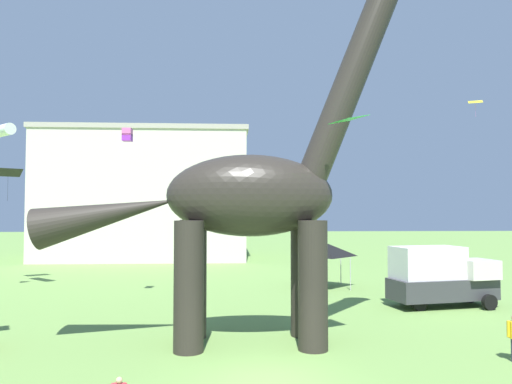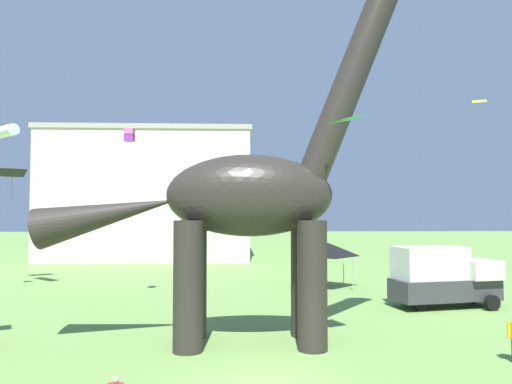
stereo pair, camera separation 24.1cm
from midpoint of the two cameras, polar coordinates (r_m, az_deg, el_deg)
name	(u,v)px [view 2 (the right image)]	position (r m, az deg, el deg)	size (l,w,h in m)	color
ground_plane	(263,381)	(15.46, 1.29, -21.30)	(240.00, 240.00, 0.00)	#6B9347
dinosaur_sculpture	(248,196)	(18.83, -0.60, -0.41)	(15.00, 3.18, 15.68)	#2D2823
parked_box_truck	(442,276)	(28.09, 21.27, -9.17)	(5.90, 3.14, 3.20)	#38383D
festival_canopy_tent	(328,250)	(33.29, 8.67, -6.69)	(3.15, 3.15, 3.00)	#B2B2B7
kite_high_right	(479,101)	(41.14, 24.91, 9.63)	(1.21, 1.05, 1.33)	yellow
kite_near_low	(0,131)	(34.90, -27.72, 6.37)	(2.71, 2.75, 0.78)	white
kite_mid_left	(129,135)	(28.63, -14.40, 6.50)	(0.54, 0.54, 0.73)	pink
kite_far_left	(348,119)	(17.80, 11.10, 8.37)	(1.34, 1.52, 0.21)	green
kite_drifting	(12,173)	(39.10, -26.55, 2.02)	(2.18, 2.04, 2.30)	black
background_building_block	(152,195)	(56.07, -11.99, -0.39)	(22.23, 13.18, 14.02)	beige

